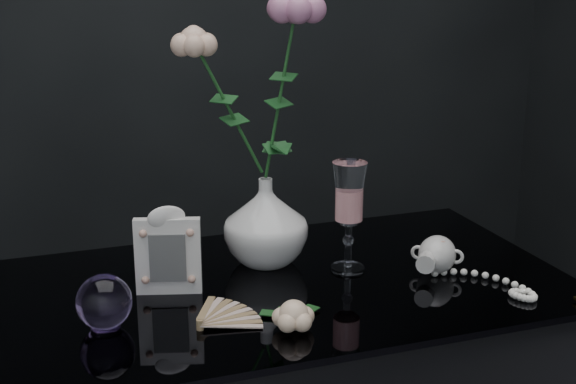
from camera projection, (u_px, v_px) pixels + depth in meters
name	position (u px, v px, depth m)	size (l,w,h in m)	color
vase	(266.00, 221.00, 1.52)	(0.16, 0.16, 0.17)	white
wine_glass	(349.00, 217.00, 1.48)	(0.06, 0.06, 0.21)	white
picture_frame	(168.00, 250.00, 1.39)	(0.12, 0.09, 0.16)	white
paperweight	(104.00, 302.00, 1.27)	(0.09, 0.09, 0.09)	#AA87DC
paper_fan	(200.00, 324.00, 1.27)	(0.20, 0.16, 0.02)	beige
loose_rose	(294.00, 316.00, 1.26)	(0.11, 0.15, 0.05)	#FFCAA4
pearl_jar	(437.00, 253.00, 1.50)	(0.24, 0.25, 0.07)	silver
roses	(258.00, 81.00, 1.44)	(0.26, 0.12, 0.41)	beige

